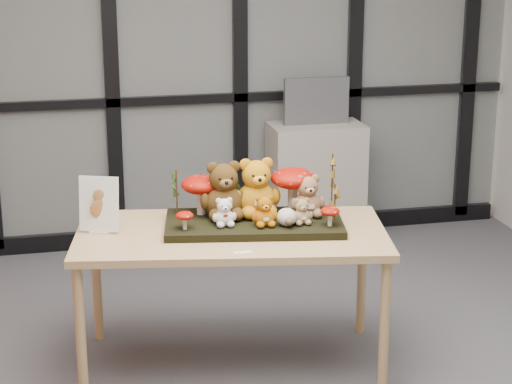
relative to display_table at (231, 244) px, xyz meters
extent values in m
plane|color=beige|center=(0.02, 2.02, 0.73)|extent=(5.00, 0.00, 5.00)
cube|color=#2D383F|center=(0.02, 1.99, 0.73)|extent=(4.90, 0.02, 2.70)
cube|color=black|center=(0.02, 1.99, -0.61)|extent=(4.90, 0.06, 0.12)
cube|color=black|center=(0.02, 1.99, 0.38)|extent=(4.90, 0.06, 0.06)
cube|color=black|center=(-0.43, 1.99, 0.73)|extent=(0.10, 0.06, 2.70)
cube|color=black|center=(0.47, 1.99, 0.73)|extent=(0.10, 0.06, 2.70)
cube|color=black|center=(1.32, 1.99, 0.73)|extent=(0.10, 0.06, 2.70)
cube|color=black|center=(2.22, 1.99, 0.73)|extent=(0.10, 0.06, 2.70)
cube|color=tan|center=(0.00, 0.00, 0.05)|extent=(1.69, 1.05, 0.04)
cylinder|color=tan|center=(-0.79, -0.21, -0.32)|extent=(0.05, 0.05, 0.70)
cylinder|color=tan|center=(-0.67, 0.47, -0.32)|extent=(0.05, 0.05, 0.70)
cylinder|color=tan|center=(0.67, -0.47, -0.32)|extent=(0.05, 0.05, 0.70)
cylinder|color=tan|center=(0.79, 0.21, -0.32)|extent=(0.05, 0.05, 0.70)
cube|color=black|center=(0.13, 0.04, 0.09)|extent=(0.97, 0.60, 0.04)
cube|color=silver|center=(-0.65, 0.13, 0.07)|extent=(0.11, 0.09, 0.01)
cube|color=white|center=(-0.65, 0.13, 0.22)|extent=(0.21, 0.11, 0.28)
ellipsoid|color=brown|center=(-0.65, 0.13, 0.19)|extent=(0.09, 0.01, 0.10)
ellipsoid|color=brown|center=(-0.65, 0.13, 0.27)|extent=(0.06, 0.01, 0.06)
cube|color=white|center=(-0.01, -0.32, 0.07)|extent=(0.09, 0.03, 0.00)
cube|color=#9B948A|center=(0.97, 1.76, -0.24)|extent=(0.66, 0.38, 0.88)
cube|color=#4E5055|center=(0.97, 1.78, 0.37)|extent=(0.47, 0.05, 0.33)
cube|color=black|center=(0.97, 1.76, 0.37)|extent=(0.41, 0.00, 0.27)
camera|label=1|loc=(-0.88, -4.38, 1.60)|focal=65.00mm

